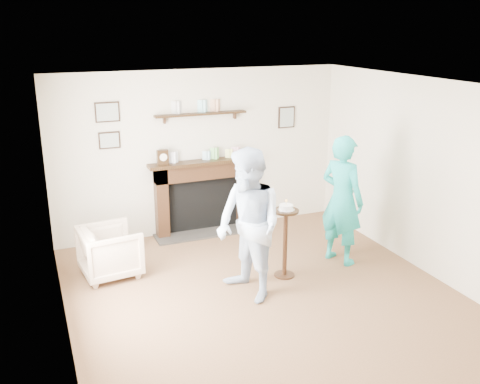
% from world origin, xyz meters
% --- Properties ---
extents(ground, '(5.00, 5.00, 0.00)m').
position_xyz_m(ground, '(0.00, 0.00, 0.00)').
color(ground, brown).
rests_on(ground, ground).
extents(room_shell, '(4.54, 5.02, 2.52)m').
position_xyz_m(room_shell, '(-0.00, 0.69, 1.62)').
color(room_shell, beige).
rests_on(room_shell, ground).
extents(armchair, '(0.80, 0.78, 0.66)m').
position_xyz_m(armchair, '(-1.60, 1.38, 0.00)').
color(armchair, '#C2AB90').
rests_on(armchair, ground).
extents(man, '(0.87, 1.02, 1.81)m').
position_xyz_m(man, '(-0.17, 0.19, 0.00)').
color(man, '#CBDEFE').
rests_on(man, ground).
extents(woman, '(0.63, 0.75, 1.76)m').
position_xyz_m(woman, '(1.37, 0.65, 0.00)').
color(woman, teal).
rests_on(woman, ground).
extents(pedestal_table, '(0.32, 0.32, 1.04)m').
position_xyz_m(pedestal_table, '(0.47, 0.52, 0.64)').
color(pedestal_table, black).
rests_on(pedestal_table, ground).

